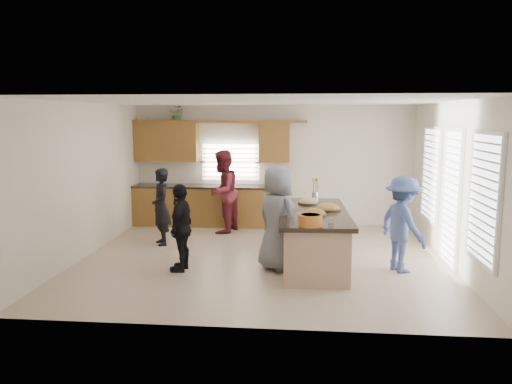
# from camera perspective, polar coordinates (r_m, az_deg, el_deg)

# --- Properties ---
(floor) EXTENTS (6.50, 6.50, 0.00)m
(floor) POSITION_cam_1_polar(r_m,az_deg,el_deg) (9.11, 0.73, -7.62)
(floor) COLOR #CCB198
(floor) RESTS_ON ground
(room_shell) EXTENTS (6.52, 6.02, 2.81)m
(room_shell) POSITION_cam_1_polar(r_m,az_deg,el_deg) (8.77, 0.75, 4.40)
(room_shell) COLOR silver
(room_shell) RESTS_ON ground
(back_cabinetry) EXTENTS (4.08, 0.66, 2.46)m
(back_cabinetry) POSITION_cam_1_polar(r_m,az_deg,el_deg) (11.76, -5.33, 0.60)
(back_cabinetry) COLOR brown
(back_cabinetry) RESTS_ON ground
(right_wall_glazing) EXTENTS (0.06, 4.00, 2.25)m
(right_wall_glazing) POSITION_cam_1_polar(r_m,az_deg,el_deg) (9.02, 21.51, 0.35)
(right_wall_glazing) COLOR white
(right_wall_glazing) RESTS_ON ground
(island) EXTENTS (1.24, 2.74, 0.95)m
(island) POSITION_cam_1_polar(r_m,az_deg,el_deg) (8.68, 6.54, -5.39)
(island) COLOR tan
(island) RESTS_ON ground
(platter_front) EXTENTS (0.40, 0.40, 0.16)m
(platter_front) POSITION_cam_1_polar(r_m,az_deg,el_deg) (8.22, 6.68, -2.44)
(platter_front) COLOR black
(platter_front) RESTS_ON island
(platter_mid) EXTENTS (0.46, 0.46, 0.19)m
(platter_mid) POSITION_cam_1_polar(r_m,az_deg,el_deg) (8.70, 8.19, -1.86)
(platter_mid) COLOR black
(platter_mid) RESTS_ON island
(platter_back) EXTENTS (0.38, 0.38, 0.16)m
(platter_back) POSITION_cam_1_polar(r_m,az_deg,el_deg) (9.26, 5.95, -1.18)
(platter_back) COLOR black
(platter_back) RESTS_ON island
(salad_bowl) EXTENTS (0.35, 0.35, 0.17)m
(salad_bowl) POSITION_cam_1_polar(r_m,az_deg,el_deg) (7.39, 6.24, -3.15)
(salad_bowl) COLOR #B95E21
(salad_bowl) RESTS_ON island
(clear_cup) EXTENTS (0.09, 0.09, 0.09)m
(clear_cup) POSITION_cam_1_polar(r_m,az_deg,el_deg) (7.63, 8.56, -3.22)
(clear_cup) COLOR white
(clear_cup) RESTS_ON island
(plate_stack) EXTENTS (0.22, 0.22, 0.04)m
(plate_stack) POSITION_cam_1_polar(r_m,az_deg,el_deg) (9.58, 6.17, -0.88)
(plate_stack) COLOR #A484C0
(plate_stack) RESTS_ON island
(flower_vase) EXTENTS (0.14, 0.14, 0.42)m
(flower_vase) POSITION_cam_1_polar(r_m,az_deg,el_deg) (9.71, 6.80, 0.39)
(flower_vase) COLOR silver
(flower_vase) RESTS_ON island
(potted_plant) EXTENTS (0.42, 0.38, 0.40)m
(potted_plant) POSITION_cam_1_polar(r_m,az_deg,el_deg) (11.90, -8.97, 8.78)
(potted_plant) COLOR #477A31
(potted_plant) RESTS_ON back_cabinetry
(woman_left_back) EXTENTS (0.59, 0.67, 1.54)m
(woman_left_back) POSITION_cam_1_polar(r_m,az_deg,el_deg) (10.10, -10.80, -1.67)
(woman_left_back) COLOR black
(woman_left_back) RESTS_ON ground
(woman_left_mid) EXTENTS (0.92, 1.05, 1.82)m
(woman_left_mid) POSITION_cam_1_polar(r_m,az_deg,el_deg) (10.98, -3.86, 0.05)
(woman_left_mid) COLOR maroon
(woman_left_mid) RESTS_ON ground
(woman_left_front) EXTENTS (0.43, 0.88, 1.46)m
(woman_left_front) POSITION_cam_1_polar(r_m,az_deg,el_deg) (8.36, -8.54, -4.03)
(woman_left_front) COLOR black
(woman_left_front) RESTS_ON ground
(woman_right_back) EXTENTS (1.00, 1.19, 1.59)m
(woman_right_back) POSITION_cam_1_polar(r_m,az_deg,el_deg) (8.55, 16.42, -3.54)
(woman_right_back) COLOR #3E5188
(woman_right_back) RESTS_ON ground
(woman_right_front) EXTENTS (0.99, 1.01, 1.75)m
(woman_right_front) POSITION_cam_1_polar(r_m,az_deg,el_deg) (8.28, 2.40, -3.03)
(woman_right_front) COLOR slate
(woman_right_front) RESTS_ON ground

